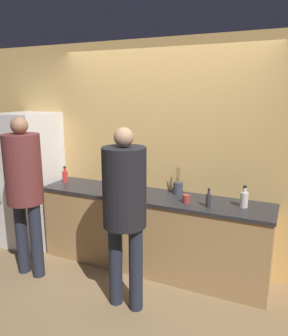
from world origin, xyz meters
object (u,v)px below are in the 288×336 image
utensil_crock (178,187)px  cup_red (186,199)px  bottle_red (65,176)px  bottle_dark (209,200)px  fruit_bowl (126,190)px  person_center (125,202)px  refrigerator (31,180)px  bottle_clear (244,199)px  person_left (24,182)px

utensil_crock → cup_red: 0.32m
utensil_crock → bottle_red: (-1.47, -0.14, 0.01)m
bottle_dark → cup_red: (-0.24, 0.03, -0.03)m
fruit_bowl → cup_red: bearing=0.8°
person_center → fruit_bowl: size_ratio=6.44×
utensil_crock → cup_red: utensil_crock is taller
refrigerator → fruit_bowl: refrigerator is taller
bottle_clear → bottle_dark: bottle_clear is taller
person_center → fruit_bowl: bearing=117.0°
refrigerator → bottle_dark: size_ratio=9.06×
fruit_bowl → bottle_dark: bottle_dark is taller
utensil_crock → fruit_bowl: bearing=-152.5°
person_left → bottle_clear: (2.18, 0.72, -0.10)m
utensil_crock → bottle_dark: (0.42, -0.30, 0.00)m
person_center → bottle_clear: bearing=39.5°
person_left → bottle_dark: person_left is taller
fruit_bowl → refrigerator: bearing=178.1°
utensil_crock → refrigerator: bearing=-173.5°
fruit_bowl → bottle_red: size_ratio=1.31×
bottle_clear → bottle_dark: (-0.32, -0.15, -0.01)m
person_left → utensil_crock: (1.43, 0.87, -0.12)m
person_left → cup_red: (1.62, 0.61, -0.15)m
person_left → fruit_bowl: 1.10m
person_center → bottle_clear: size_ratio=7.75×
bottle_clear → bottle_dark: size_ratio=1.15×
person_left → person_center: size_ratio=1.03×
person_center → bottle_red: person_center is taller
refrigerator → cup_red: 2.15m
bottle_red → refrigerator: bearing=-170.8°
person_left → bottle_red: bearing=92.7°
bottle_dark → bottle_red: bottle_red is taller
person_left → utensil_crock: person_left is taller
person_left → utensil_crock: size_ratio=5.75×
person_left → cup_red: bearing=20.5°
person_center → bottle_red: (-1.28, 0.78, -0.09)m
fruit_bowl → bottle_clear: bearing=5.5°
bottle_dark → refrigerator: bearing=178.3°
person_left → person_center: person_left is taller
person_left → bottle_dark: size_ratio=9.13×
utensil_crock → bottle_clear: utensil_crock is taller
person_left → bottle_dark: 1.95m
person_center → utensil_crock: 0.95m
utensil_crock → bottle_dark: bearing=-35.0°
person_left → bottle_red: person_left is taller
bottle_clear → bottle_red: (-2.22, 0.01, -0.01)m
refrigerator → bottle_red: refrigerator is taller
utensil_crock → bottle_red: bearing=-174.4°
person_left → bottle_red: 0.74m
person_center → bottle_dark: size_ratio=8.89×
person_center → bottle_clear: 1.22m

